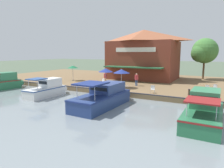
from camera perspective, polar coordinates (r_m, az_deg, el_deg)
The scene contains 19 objects.
ground_plane at distance 23.75m, azimuth 0.70°, elevation -3.59°, with size 220.00×220.00×0.00m, color #4C5B47.
quay_deck at distance 33.65m, azimuth 9.56°, elevation 0.53°, with size 22.00×56.00×0.60m, color brown.
quay_edge_fender at distance 23.71m, azimuth 0.82°, elevation -2.01°, with size 0.20×50.40×0.10m, color #2D2D33.
waterfront_restaurant at distance 35.83m, azimuth 8.94°, elevation 8.44°, with size 9.81×11.74×8.47m.
patio_umbrella_near_quay_edge at distance 25.97m, azimuth 2.70°, elevation 3.69°, with size 2.16×2.16×2.47m.
patio_umbrella_mid_patio_left at distance 33.37m, azimuth -11.15°, elevation 4.83°, with size 1.75×1.75×2.52m.
patio_umbrella_mid_patio_right at distance 27.99m, azimuth -1.79°, elevation 3.97°, with size 2.10×2.10×2.42m.
cafe_chair_back_row_seat at distance 23.21m, azimuth 11.57°, elevation -1.36°, with size 0.56×0.56×0.85m.
cafe_chair_facing_river at distance 26.58m, azimuth 27.47°, elevation -0.90°, with size 0.56×0.56×0.85m.
cafe_chair_under_first_umbrella at distance 25.55m, azimuth 25.58°, elevation -1.12°, with size 0.52×0.52×0.85m.
cafe_chair_far_corner_seat at distance 28.87m, azimuth -2.67°, elevation 0.82°, with size 0.54×0.54×0.85m.
person_mid_patio at distance 27.81m, azimuth 7.01°, elevation 1.69°, with size 0.48×0.48×1.71m.
person_near_entrance at distance 30.02m, azimuth -1.89°, elevation 2.23°, with size 0.47×0.47×1.67m.
motorboat_outer_channel at distance 32.12m, azimuth -28.34°, elevation 0.37°, with size 6.04×2.75×2.30m.
motorboat_fourth_along at distance 19.51m, azimuth -1.68°, elevation -3.55°, with size 8.29×2.77×2.52m.
motorboat_nearest_quay at distance 24.81m, azimuth -17.54°, elevation -1.41°, with size 5.79×1.97×2.26m.
motorboat_far_downstream at distance 16.52m, azimuth 24.87°, elevation -6.79°, with size 7.29×2.49×2.34m.
mooring_post at distance 21.36m, azimuth 21.13°, elevation -2.61°, with size 0.22×0.22×0.98m.
tree_behind_restaurant at distance 37.60m, azimuth 24.71°, elevation 8.44°, with size 4.46×4.25×6.99m.
Camera 1 is at (20.45, 10.92, 5.16)m, focal length 32.00 mm.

